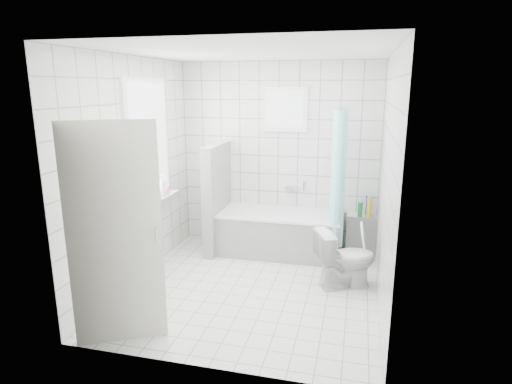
# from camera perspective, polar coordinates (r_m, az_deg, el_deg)

# --- Properties ---
(ground) EXTENTS (3.00, 3.00, 0.00)m
(ground) POSITION_cam_1_polar(r_m,az_deg,el_deg) (5.07, -0.48, -12.57)
(ground) COLOR white
(ground) RESTS_ON ground
(ceiling) EXTENTS (3.00, 3.00, 0.00)m
(ceiling) POSITION_cam_1_polar(r_m,az_deg,el_deg) (4.55, -0.55, 18.19)
(ceiling) COLOR white
(ceiling) RESTS_ON ground
(wall_back) EXTENTS (2.80, 0.02, 2.60)m
(wall_back) POSITION_cam_1_polar(r_m,az_deg,el_deg) (6.08, 2.97, 4.80)
(wall_back) COLOR white
(wall_back) RESTS_ON ground
(wall_front) EXTENTS (2.80, 0.02, 2.60)m
(wall_front) POSITION_cam_1_polar(r_m,az_deg,el_deg) (3.25, -7.02, -3.39)
(wall_front) COLOR white
(wall_front) RESTS_ON ground
(wall_left) EXTENTS (0.02, 3.00, 2.60)m
(wall_left) POSITION_cam_1_polar(r_m,az_deg,el_deg) (5.16, -15.79, 2.65)
(wall_left) COLOR white
(wall_left) RESTS_ON ground
(wall_right) EXTENTS (0.02, 3.00, 2.60)m
(wall_right) POSITION_cam_1_polar(r_m,az_deg,el_deg) (4.51, 17.00, 1.00)
(wall_right) COLOR white
(wall_right) RESTS_ON ground
(window_left) EXTENTS (0.01, 0.90, 1.40)m
(window_left) POSITION_cam_1_polar(r_m,az_deg,el_deg) (5.35, -14.01, 6.41)
(window_left) COLOR white
(window_left) RESTS_ON wall_left
(window_back) EXTENTS (0.50, 0.01, 0.50)m
(window_back) POSITION_cam_1_polar(r_m,az_deg,el_deg) (5.95, 3.93, 10.89)
(window_back) COLOR white
(window_back) RESTS_ON wall_back
(window_sill) EXTENTS (0.18, 1.02, 0.08)m
(window_sill) POSITION_cam_1_polar(r_m,az_deg,el_deg) (5.47, -13.14, -1.30)
(window_sill) COLOR white
(window_sill) RESTS_ON wall_left
(door) EXTENTS (0.73, 0.40, 2.00)m
(door) POSITION_cam_1_polar(r_m,az_deg,el_deg) (3.91, -18.26, -5.65)
(door) COLOR silver
(door) RESTS_ON ground
(bathtub) EXTENTS (1.65, 0.77, 0.58)m
(bathtub) POSITION_cam_1_polar(r_m,az_deg,el_deg) (5.95, 3.21, -5.45)
(bathtub) COLOR white
(bathtub) RESTS_ON ground
(partition_wall) EXTENTS (0.15, 0.85, 1.50)m
(partition_wall) POSITION_cam_1_polar(r_m,az_deg,el_deg) (5.99, -5.22, -0.76)
(partition_wall) COLOR white
(partition_wall) RESTS_ON ground
(tiled_ledge) EXTENTS (0.40, 0.24, 0.55)m
(tiled_ledge) POSITION_cam_1_polar(r_m,az_deg,el_deg) (6.11, 13.83, -5.47)
(tiled_ledge) COLOR white
(tiled_ledge) RESTS_ON ground
(toilet) EXTENTS (0.78, 0.64, 0.69)m
(toilet) POSITION_cam_1_polar(r_m,az_deg,el_deg) (5.06, 11.84, -8.62)
(toilet) COLOR white
(toilet) RESTS_ON ground
(curtain_rod) EXTENTS (0.02, 0.80, 0.02)m
(curtain_rod) POSITION_cam_1_polar(r_m,az_deg,el_deg) (5.51, 11.40, 10.94)
(curtain_rod) COLOR silver
(curtain_rod) RESTS_ON wall_back
(shower_curtain) EXTENTS (0.14, 0.48, 1.78)m
(shower_curtain) POSITION_cam_1_polar(r_m,az_deg,el_deg) (5.50, 10.89, 1.47)
(shower_curtain) COLOR #56FCFE
(shower_curtain) RESTS_ON curtain_rod
(tub_faucet) EXTENTS (0.18, 0.06, 0.06)m
(tub_faucet) POSITION_cam_1_polar(r_m,az_deg,el_deg) (6.09, 4.79, 0.48)
(tub_faucet) COLOR silver
(tub_faucet) RESTS_ON wall_back
(sill_bottles) EXTENTS (0.16, 0.73, 0.33)m
(sill_bottles) POSITION_cam_1_polar(r_m,az_deg,el_deg) (5.34, -13.62, 0.19)
(sill_bottles) COLOR #E371DA
(sill_bottles) RESTS_ON window_sill
(ledge_bottles) EXTENTS (0.18, 0.19, 0.27)m
(ledge_bottles) POSITION_cam_1_polar(r_m,az_deg,el_deg) (5.94, 14.48, -2.01)
(ledge_bottles) COLOR yellow
(ledge_bottles) RESTS_ON tiled_ledge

